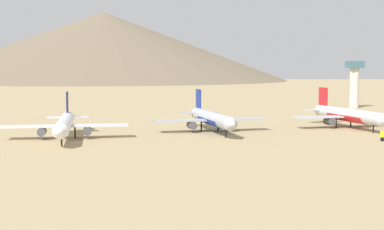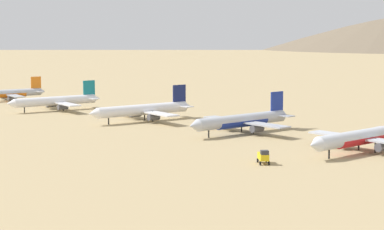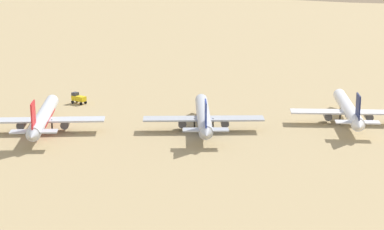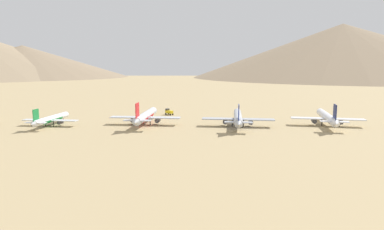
{
  "view_description": "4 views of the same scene",
  "coord_description": "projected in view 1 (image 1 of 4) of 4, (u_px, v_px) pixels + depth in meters",
  "views": [
    {
      "loc": [
        167.3,
        -51.82,
        20.69
      ],
      "look_at": [
        2.37,
        -7.09,
        6.06
      ],
      "focal_mm": 51.75,
      "sensor_mm": 36.0,
      "label": 1
    },
    {
      "loc": [
        176.47,
        176.62,
        37.52
      ],
      "look_at": [
        2.16,
        -20.23,
        4.68
      ],
      "focal_mm": 70.08,
      "sensor_mm": 36.0,
      "label": 2
    },
    {
      "loc": [
        -213.62,
        13.01,
        61.27
      ],
      "look_at": [
        -3.9,
        4.26,
        5.17
      ],
      "focal_mm": 66.97,
      "sensor_mm": 36.0,
      "label": 3
    },
    {
      "loc": [
        -172.27,
        7.4,
        31.31
      ],
      "look_at": [
        4.28,
        25.26,
        4.45
      ],
      "focal_mm": 30.86,
      "sensor_mm": 36.0,
      "label": 4
    }
  ],
  "objects": [
    {
      "name": "parked_jet_3",
      "position": [
        212.0,
        118.0,
        177.94
      ],
      "size": [
        45.63,
        36.98,
        13.18
      ],
      "color": "#B2B7C1",
      "rests_on": "ground"
    },
    {
      "name": "parked_jet_2",
      "position": [
        65.0,
        124.0,
        160.02
      ],
      "size": [
        45.35,
        36.93,
        13.07
      ],
      "color": "white",
      "rests_on": "ground"
    },
    {
      "name": "control_tower",
      "position": [
        354.0,
        81.0,
        283.38
      ],
      "size": [
        7.2,
        7.2,
        24.15
      ],
      "color": "beige",
      "rests_on": "ground"
    },
    {
      "name": "parked_jet_4",
      "position": [
        347.0,
        115.0,
        190.36
      ],
      "size": [
        46.18,
        37.41,
        13.35
      ],
      "color": "silver",
      "rests_on": "ground"
    },
    {
      "name": "ground_plane",
      "position": [
        211.0,
        133.0,
        176.16
      ],
      "size": [
        1800.0,
        1800.0,
        0.0
      ],
      "primitive_type": "plane",
      "color": "tan"
    },
    {
      "name": "desert_hill_2",
      "position": [
        104.0,
        46.0,
        904.19
      ],
      "size": [
        596.33,
        596.33,
        110.91
      ],
      "primitive_type": "cone",
      "color": "#70604C",
      "rests_on": "ground"
    }
  ]
}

